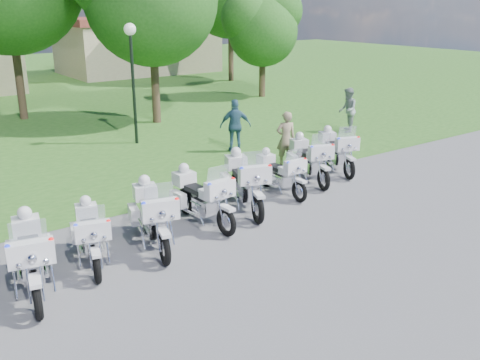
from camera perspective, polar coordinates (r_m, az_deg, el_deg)
ground at (r=12.72m, az=3.20°, el=-5.44°), size 100.00×100.00×0.00m
grass_lawn at (r=37.12m, az=-24.26°, el=8.82°), size 100.00×48.00×0.01m
motorcycle_1 at (r=10.66m, az=-21.43°, el=-7.48°), size 1.15×2.51×1.70m
motorcycle_2 at (r=11.43m, az=-15.65°, el=-5.57°), size 1.10×2.18×1.50m
motorcycle_3 at (r=11.92m, az=-9.29°, el=-3.67°), size 1.23×2.47×1.69m
motorcycle_4 at (r=12.98m, az=-4.15°, el=-1.73°), size 0.84×2.43×1.63m
motorcycle_5 at (r=13.86m, az=0.51°, el=-0.12°), size 1.40×2.52×1.76m
motorcycle_6 at (r=15.06m, az=4.25°, el=0.81°), size 0.75×2.14×1.44m
motorcycle_7 at (r=16.23m, az=7.38°, el=2.29°), size 1.25×2.34×1.62m
motorcycle_8 at (r=17.35m, az=10.22°, el=3.17°), size 1.32×2.27×1.60m
lamp_post at (r=20.44m, az=-11.50°, el=12.97°), size 0.44×0.44×4.45m
tree_3 at (r=30.86m, az=2.37°, el=16.24°), size 4.54×3.88×6.06m
building_east at (r=43.23m, az=-10.86°, el=13.97°), size 11.44×7.28×4.10m
bystander_a at (r=17.61m, az=4.90°, el=4.39°), size 0.77×0.65×1.80m
bystander_b at (r=22.72m, az=11.39°, el=7.31°), size 1.12×1.12×1.83m
bystander_c at (r=19.21m, az=-0.49°, el=5.78°), size 1.20×0.93×1.90m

